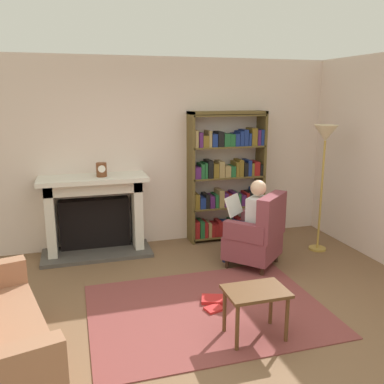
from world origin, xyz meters
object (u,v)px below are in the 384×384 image
(armchair_reading, at_px, (258,235))
(floor_lamp, at_px, (325,145))
(fireplace, at_px, (95,212))
(mantel_clock, at_px, (101,170))
(seated_reader, at_px, (250,219))
(bookshelf, at_px, (226,178))
(side_table, at_px, (256,297))

(armchair_reading, xyz_separation_m, floor_lamp, (1.09, 0.29, 1.09))
(fireplace, height_order, mantel_clock, mantel_clock)
(seated_reader, bearing_deg, fireplace, -70.81)
(mantel_clock, height_order, seated_reader, mantel_clock)
(fireplace, xyz_separation_m, mantel_clock, (0.12, -0.10, 0.61))
(bookshelf, xyz_separation_m, armchair_reading, (0.01, -1.13, -0.52))
(fireplace, distance_m, mantel_clock, 0.63)
(floor_lamp, bearing_deg, seated_reader, -170.05)
(mantel_clock, xyz_separation_m, armchair_reading, (1.86, -0.99, -0.77))
(seated_reader, bearing_deg, armchair_reading, 90.00)
(fireplace, relative_size, mantel_clock, 7.93)
(armchair_reading, height_order, side_table, armchair_reading)
(bookshelf, distance_m, armchair_reading, 1.24)
(bookshelf, distance_m, side_table, 2.77)
(fireplace, bearing_deg, bookshelf, 0.98)
(fireplace, distance_m, armchair_reading, 2.26)
(bookshelf, bearing_deg, floor_lamp, -37.24)
(fireplace, height_order, bookshelf, bookshelf)
(armchair_reading, xyz_separation_m, seated_reader, (-0.08, 0.09, 0.20))
(bookshelf, bearing_deg, seated_reader, -93.80)
(armchair_reading, height_order, seated_reader, seated_reader)
(mantel_clock, xyz_separation_m, floor_lamp, (2.95, -0.70, 0.32))
(mantel_clock, bearing_deg, armchair_reading, -28.11)
(bookshelf, xyz_separation_m, seated_reader, (-0.07, -1.04, -0.32))
(armchair_reading, height_order, floor_lamp, floor_lamp)
(fireplace, height_order, side_table, fireplace)
(fireplace, xyz_separation_m, armchair_reading, (1.97, -1.09, -0.16))
(fireplace, relative_size, bookshelf, 0.76)
(mantel_clock, relative_size, bookshelf, 0.10)
(seated_reader, distance_m, side_table, 1.71)
(floor_lamp, bearing_deg, mantel_clock, 166.62)
(mantel_clock, xyz_separation_m, side_table, (1.14, -2.48, -0.80))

